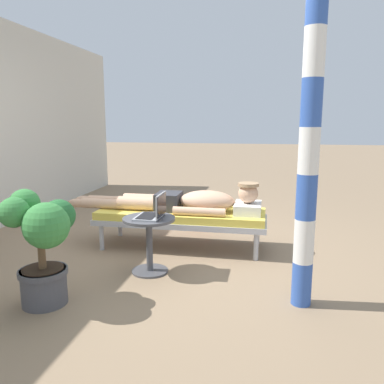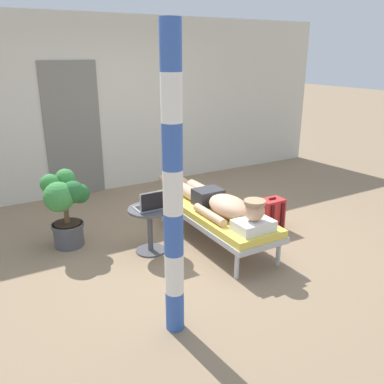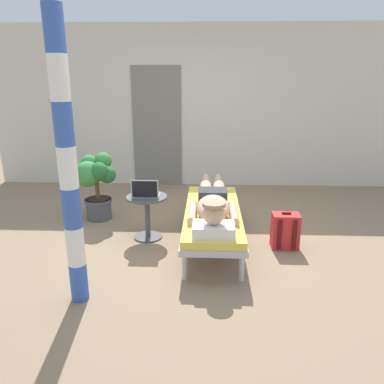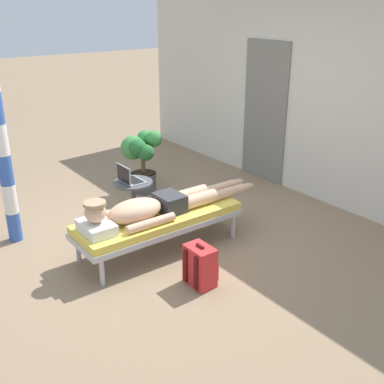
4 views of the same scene
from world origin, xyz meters
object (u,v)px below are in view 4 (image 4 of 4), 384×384
object	(u,v)px
porch_post	(1,140)
lounge_chair	(159,220)
side_table	(133,194)
person_reclining	(154,207)
laptop	(129,178)
backpack	(200,266)
potted_plant	(141,157)

from	to	relation	value
porch_post	lounge_chair	bearing A→B (deg)	45.97
lounge_chair	side_table	xyz separation A→B (m)	(-0.77, 0.13, 0.01)
lounge_chair	person_reclining	world-z (taller)	person_reclining
laptop	porch_post	world-z (taller)	porch_post
side_table	backpack	world-z (taller)	side_table
side_table	porch_post	distance (m)	1.62
laptop	person_reclining	bearing A→B (deg)	-10.05
person_reclining	side_table	world-z (taller)	person_reclining
porch_post	potted_plant	bearing A→B (deg)	101.23
porch_post	backpack	bearing A→B (deg)	29.76
side_table	laptop	size ratio (longest dim) A/B	1.69
laptop	backpack	world-z (taller)	laptop
laptop	porch_post	xyz separation A→B (m)	(-0.39, -1.28, 0.60)
side_table	laptop	xyz separation A→B (m)	(0.00, -0.05, 0.23)
person_reclining	laptop	size ratio (longest dim) A/B	7.00
lounge_chair	backpack	size ratio (longest dim) A/B	4.40
person_reclining	side_table	distance (m)	0.81
potted_plant	person_reclining	bearing A→B (deg)	-26.55
backpack	porch_post	xyz separation A→B (m)	(-1.98, -1.13, 0.99)
potted_plant	porch_post	world-z (taller)	porch_post
side_table	lounge_chair	bearing A→B (deg)	-9.62
laptop	potted_plant	size ratio (longest dim) A/B	0.35
lounge_chair	backpack	world-z (taller)	backpack
lounge_chair	potted_plant	size ratio (longest dim) A/B	2.10
person_reclining	laptop	bearing A→B (deg)	169.95
side_table	backpack	distance (m)	1.61
lounge_chair	laptop	size ratio (longest dim) A/B	6.02
person_reclining	laptop	world-z (taller)	laptop
person_reclining	side_table	size ratio (longest dim) A/B	4.15
laptop	backpack	xyz separation A→B (m)	(1.59, -0.15, -0.39)
side_table	potted_plant	world-z (taller)	potted_plant
lounge_chair	potted_plant	distance (m)	1.71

